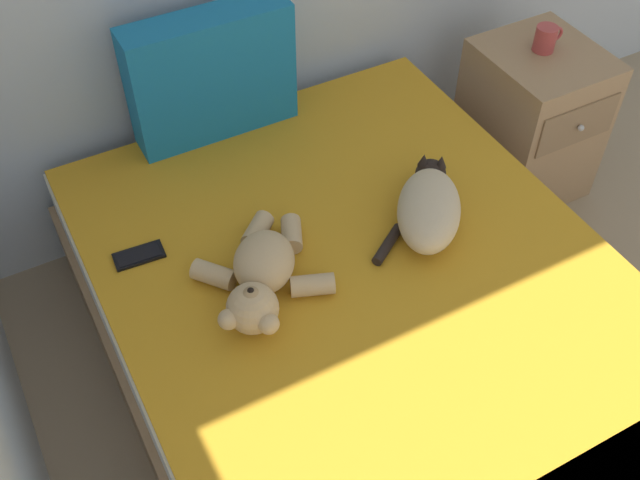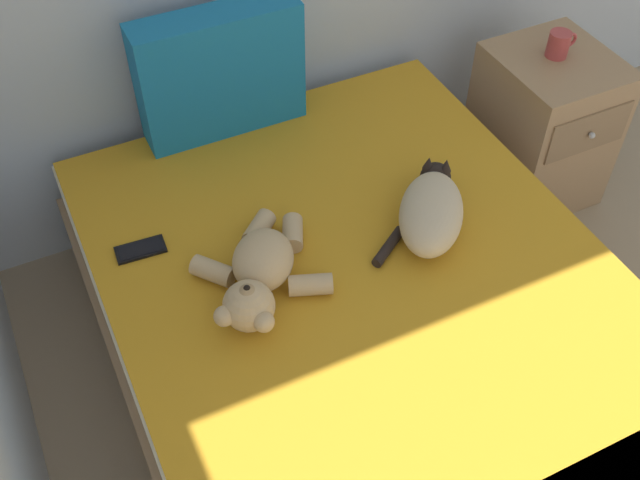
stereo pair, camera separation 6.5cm
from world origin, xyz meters
name	(u,v)px [view 2 (the right image)]	position (x,y,z in m)	size (l,w,h in m)	color
bed	(370,343)	(1.02, 3.39, 0.25)	(1.48, 1.98, 0.51)	#9E7A56
patterned_cushion	(220,73)	(0.91, 4.28, 0.72)	(0.56, 0.14, 0.44)	#1972AD
cat	(431,210)	(1.30, 3.54, 0.58)	(0.40, 0.40, 0.15)	#C6B293
teddy_bear	(259,274)	(0.73, 3.54, 0.57)	(0.39, 0.45, 0.15)	tan
cell_phone	(141,249)	(0.47, 3.83, 0.51)	(0.15, 0.08, 0.01)	black
nightstand	(542,126)	(2.10, 3.97, 0.31)	(0.42, 0.49, 0.62)	#9E7A56
mug	(559,44)	(2.11, 4.00, 0.66)	(0.12, 0.08, 0.09)	#B23F3F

